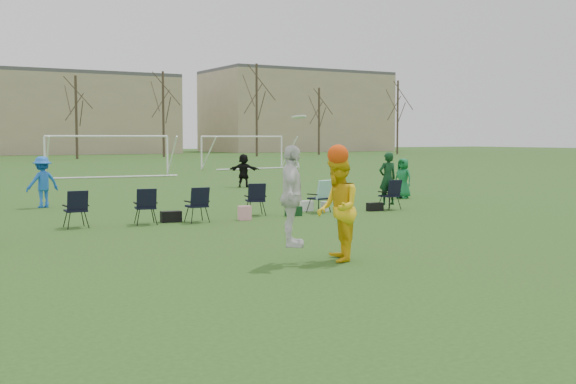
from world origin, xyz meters
TOP-DOWN VIEW (x-y plane):
  - ground at (0.00, 0.00)m, footprint 260.00×260.00m
  - fielder_blue at (-3.41, 13.78)m, footprint 1.22×0.88m
  - fielder_green_far at (9.26, 10.71)m, footprint 0.68×0.86m
  - fielder_black at (6.74, 19.27)m, footprint 1.38×1.33m
  - center_contest at (-1.09, 0.33)m, footprint 1.94×1.30m
  - sideline_setup at (1.79, 7.73)m, footprint 10.54×1.66m
  - goal_mid at (4.00, 32.00)m, footprint 7.40×0.63m
  - goal_right at (16.00, 38.00)m, footprint 7.35×1.14m

SIDE VIEW (x-z plane):
  - ground at x=0.00m, z-range 0.00..0.00m
  - sideline_setup at x=1.79m, z-range -0.39..1.46m
  - fielder_green_far at x=9.26m, z-range 0.00..1.53m
  - fielder_black at x=6.74m, z-range 0.00..1.57m
  - fielder_blue at x=-3.41m, z-range 0.00..1.70m
  - center_contest at x=-1.09m, z-range -0.25..2.48m
  - goal_mid at x=4.00m, z-range 0.69..3.15m
  - goal_right at x=16.00m, z-range 0.69..3.15m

